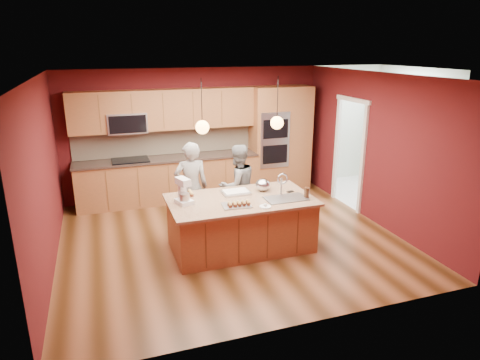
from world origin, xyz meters
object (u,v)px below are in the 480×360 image
object	(u,v)px
person_left	(191,188)
mixing_bowl	(263,185)
stand_mixer	(184,193)
island	(242,222)
person_right	(238,186)

from	to	relation	value
person_left	mixing_bowl	size ratio (longest dim) A/B	6.57
stand_mixer	mixing_bowl	size ratio (longest dim) A/B	1.62
island	person_right	world-z (taller)	person_right
person_right	stand_mixer	bearing A→B (deg)	21.44
person_left	island	bearing A→B (deg)	127.27
mixing_bowl	stand_mixer	bearing A→B (deg)	-172.79
stand_mixer	mixing_bowl	xyz separation A→B (m)	(1.36, 0.17, -0.07)
island	person_left	xyz separation A→B (m)	(-0.61, 0.89, 0.37)
person_left	person_right	xyz separation A→B (m)	(0.84, 0.00, -0.06)
mixing_bowl	person_right	bearing A→B (deg)	110.05
island	mixing_bowl	bearing A→B (deg)	29.81
island	person_left	world-z (taller)	person_left
island	mixing_bowl	size ratio (longest dim) A/B	9.30
person_left	person_right	world-z (taller)	person_left
person_right	stand_mixer	world-z (taller)	person_right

